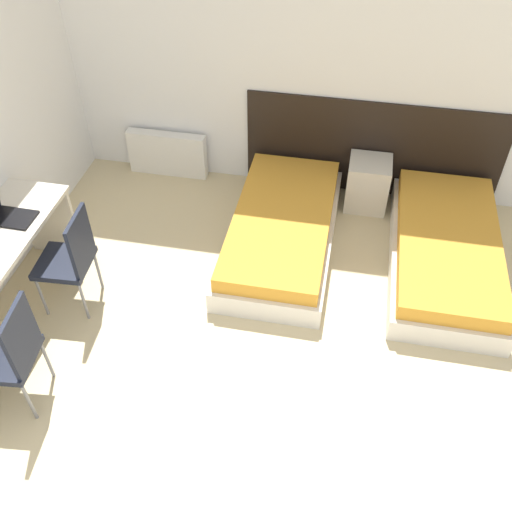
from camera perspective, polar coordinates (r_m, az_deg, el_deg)
The scene contains 9 objects.
wall_back at distance 5.47m, azimuth 3.84°, elevation 19.18°, with size 5.36×0.05×2.70m.
headboard_panel at distance 5.80m, azimuth 11.56°, elevation 10.41°, with size 2.50×0.03×1.01m.
bed_near_window at distance 5.23m, azimuth 2.59°, elevation 2.61°, with size 0.94×1.91×0.36m.
bed_near_door at distance 5.29m, azimuth 18.43°, elevation 0.48°, with size 0.94×1.91×0.36m.
nightstand at distance 5.75m, azimuth 11.10°, elevation 7.12°, with size 0.40×0.39×0.51m.
radiator at distance 6.18m, azimuth -8.83°, elevation 10.07°, with size 0.83×0.12×0.48m.
chair_near_laptop at distance 4.70m, azimuth -18.09°, elevation -0.07°, with size 0.43×0.43×0.93m.
chair_near_notebook at distance 4.19m, azimuth -23.34°, elevation -8.78°, with size 0.45×0.45×0.93m.
laptop at distance 4.78m, azimuth -23.85°, elevation 4.16°, with size 0.34×0.23×0.35m.
Camera 1 is at (0.62, -0.98, 3.60)m, focal length 40.00 mm.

